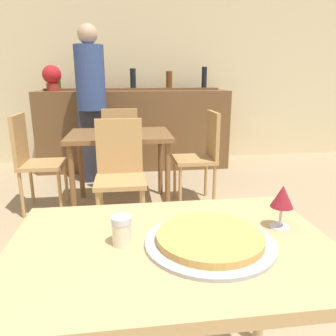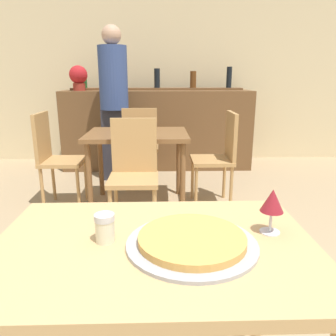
# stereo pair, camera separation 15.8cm
# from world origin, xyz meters

# --- Properties ---
(wall_back) EXTENTS (8.00, 0.05, 2.80)m
(wall_back) POSITION_xyz_m (0.00, 4.16, 1.40)
(wall_back) COLOR beige
(wall_back) RESTS_ON ground_plane
(dining_table_near) EXTENTS (1.07, 0.73, 0.74)m
(dining_table_near) POSITION_xyz_m (0.00, 0.00, 0.65)
(dining_table_near) COLOR tan
(dining_table_near) RESTS_ON ground_plane
(dining_table_far) EXTENTS (0.97, 0.73, 0.74)m
(dining_table_far) POSITION_xyz_m (-0.19, 2.17, 0.65)
(dining_table_far) COLOR brown
(dining_table_far) RESTS_ON ground_plane
(bar_counter) EXTENTS (2.60, 0.56, 1.08)m
(bar_counter) POSITION_xyz_m (0.00, 3.65, 0.54)
(bar_counter) COLOR brown
(bar_counter) RESTS_ON ground_plane
(bar_back_shelf) EXTENTS (2.39, 0.24, 0.32)m
(bar_back_shelf) POSITION_xyz_m (0.02, 3.79, 1.14)
(bar_back_shelf) COLOR brown
(bar_back_shelf) RESTS_ON bar_counter
(chair_far_side_front) EXTENTS (0.40, 0.40, 0.93)m
(chair_far_side_front) POSITION_xyz_m (-0.19, 1.64, 0.54)
(chair_far_side_front) COLOR tan
(chair_far_side_front) RESTS_ON ground_plane
(chair_far_side_back) EXTENTS (0.40, 0.40, 0.93)m
(chair_far_side_back) POSITION_xyz_m (-0.19, 2.70, 0.54)
(chair_far_side_back) COLOR tan
(chair_far_side_back) RESTS_ON ground_plane
(chair_far_side_left) EXTENTS (0.40, 0.40, 0.93)m
(chair_far_side_left) POSITION_xyz_m (-1.01, 2.17, 0.54)
(chair_far_side_left) COLOR tan
(chair_far_side_left) RESTS_ON ground_plane
(chair_far_side_right) EXTENTS (0.40, 0.40, 0.93)m
(chair_far_side_right) POSITION_xyz_m (0.62, 2.17, 0.54)
(chair_far_side_right) COLOR tan
(chair_far_side_right) RESTS_ON ground_plane
(pizza_tray) EXTENTS (0.42, 0.42, 0.04)m
(pizza_tray) POSITION_xyz_m (0.12, -0.02, 0.75)
(pizza_tray) COLOR #A3A3A8
(pizza_tray) RESTS_ON dining_table_near
(cheese_shaker) EXTENTS (0.07, 0.07, 0.10)m
(cheese_shaker) POSITION_xyz_m (-0.16, 0.01, 0.79)
(cheese_shaker) COLOR beige
(cheese_shaker) RESTS_ON dining_table_near
(person_standing) EXTENTS (0.34, 0.34, 1.84)m
(person_standing) POSITION_xyz_m (-0.52, 3.07, 1.01)
(person_standing) COLOR #2D2D38
(person_standing) RESTS_ON ground_plane
(wine_glass) EXTENTS (0.08, 0.08, 0.16)m
(wine_glass) POSITION_xyz_m (0.40, 0.06, 0.85)
(wine_glass) COLOR silver
(wine_glass) RESTS_ON dining_table_near
(potted_plant) EXTENTS (0.24, 0.24, 0.33)m
(potted_plant) POSITION_xyz_m (-1.05, 3.60, 1.26)
(potted_plant) COLOR maroon
(potted_plant) RESTS_ON bar_counter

